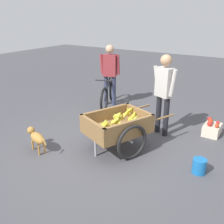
{
  "coord_description": "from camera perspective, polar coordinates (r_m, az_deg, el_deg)",
  "views": [
    {
      "loc": [
        3.61,
        2.4,
        2.42
      ],
      "look_at": [
        -0.05,
        0.04,
        0.75
      ],
      "focal_mm": 42.29,
      "sensor_mm": 36.0,
      "label": 1
    }
  ],
  "objects": [
    {
      "name": "dog",
      "position": [
        5.02,
        -15.98,
        -5.28
      ],
      "size": [
        0.3,
        0.65,
        0.4
      ],
      "color": "#AD7A38",
      "rests_on": "ground"
    },
    {
      "name": "fruit_cart",
      "position": [
        4.82,
        1.26,
        -3.28
      ],
      "size": [
        1.81,
        1.33,
        0.71
      ],
      "color": "olive",
      "rests_on": "ground"
    },
    {
      "name": "ground_plane",
      "position": [
        4.97,
        -0.72,
        -8.18
      ],
      "size": [
        24.0,
        24.0,
        0.0
      ],
      "primitive_type": "plane",
      "color": "#47474C"
    },
    {
      "name": "bicycle",
      "position": [
        7.05,
        -0.73,
        3.93
      ],
      "size": [
        1.58,
        0.69,
        0.85
      ],
      "color": "black",
      "rests_on": "ground"
    },
    {
      "name": "plastic_bucket",
      "position": [
        4.49,
        18.35,
        -11.04
      ],
      "size": [
        0.22,
        0.22,
        0.24
      ],
      "primitive_type": "cylinder",
      "color": "#1966B2",
      "rests_on": "ground"
    },
    {
      "name": "vendor_person",
      "position": [
        5.35,
        11.21,
        5.1
      ],
      "size": [
        0.31,
        0.56,
        1.65
      ],
      "color": "black",
      "rests_on": "ground"
    },
    {
      "name": "cyclist_person",
      "position": [
        7.04,
        -0.47,
        9.1
      ],
      "size": [
        0.31,
        0.52,
        1.62
      ],
      "color": "#333851",
      "rests_on": "ground"
    },
    {
      "name": "mixed_fruit_crate",
      "position": [
        5.88,
        20.78,
        -3.36
      ],
      "size": [
        0.44,
        0.32,
        0.32
      ],
      "color": "beige",
      "rests_on": "ground"
    }
  ]
}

